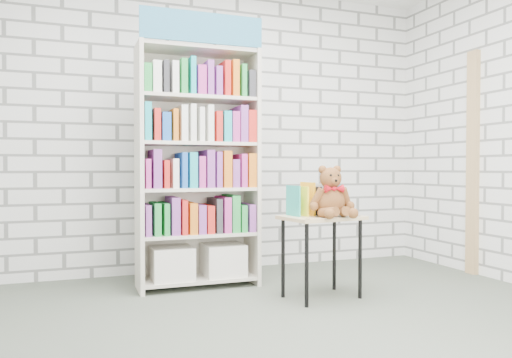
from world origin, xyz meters
name	(u,v)px	position (x,y,z in m)	size (l,w,h in m)	color
ground	(302,331)	(0.00, 0.00, 0.00)	(4.50, 4.50, 0.00)	#495144
room_shell	(303,39)	(0.00, 0.00, 1.78)	(4.52, 4.02, 2.81)	silver
bookshelf	(198,165)	(-0.33, 1.36, 1.02)	(1.00, 0.39, 2.25)	beige
display_table	(322,227)	(0.48, 0.66, 0.54)	(0.64, 0.49, 0.63)	tan
table_books	(314,199)	(0.46, 0.75, 0.76)	(0.43, 0.24, 0.24)	teal
teddy_bear	(332,196)	(0.51, 0.57, 0.79)	(0.36, 0.34, 0.39)	brown
door_trim	(473,163)	(2.23, 0.95, 1.05)	(0.05, 0.12, 2.10)	tan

